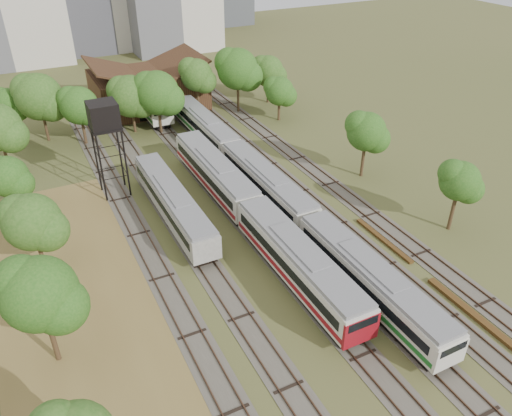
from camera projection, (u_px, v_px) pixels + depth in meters
ground at (416, 378)px, 33.35m from camera, size 240.00×240.00×0.00m
dry_grass_patch at (119, 390)px, 32.52m from camera, size 14.00×60.00×0.04m
tracks at (245, 206)px, 52.05m from camera, size 24.60×80.00×0.19m
railcar_red_set at (251, 213)px, 47.40m from camera, size 2.97×34.58×3.67m
railcar_green_set at (267, 185)px, 52.38m from camera, size 2.74×52.08×3.38m
railcar_rear at (147, 100)px, 74.00m from camera, size 3.05×16.08×3.78m
old_grey_coach at (173, 203)px, 49.13m from camera, size 2.70×18.00×3.34m
water_tower at (104, 118)px, 49.93m from camera, size 2.96×2.96×10.27m
rail_pile_near at (472, 314)px, 38.35m from camera, size 0.60×9.00×0.30m
rail_pile_far at (383, 240)px, 46.69m from camera, size 0.48×7.72×0.25m
maintenance_shed at (149, 89)px, 75.45m from camera, size 16.45×11.55×7.58m
tree_band_left at (21, 209)px, 41.37m from camera, size 6.36×65.41×8.47m
tree_band_far at (157, 87)px, 67.71m from camera, size 38.29×9.99×9.43m
tree_band_right at (351, 126)px, 57.65m from camera, size 4.99×36.04×7.68m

